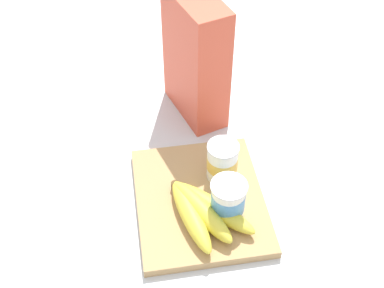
# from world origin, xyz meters

# --- Properties ---
(ground_plane) EXTENTS (2.40, 2.40, 0.00)m
(ground_plane) POSITION_xyz_m (0.00, 0.00, 0.00)
(ground_plane) COLOR silver
(cutting_board) EXTENTS (0.29, 0.25, 0.02)m
(cutting_board) POSITION_xyz_m (0.00, 0.00, 0.01)
(cutting_board) COLOR tan
(cutting_board) RESTS_ON ground_plane
(cereal_box) EXTENTS (0.19, 0.13, 0.29)m
(cereal_box) POSITION_xyz_m (-0.28, 0.04, 0.15)
(cereal_box) COLOR #D85138
(cereal_box) RESTS_ON ground_plane
(yogurt_cup_front) EXTENTS (0.06, 0.06, 0.08)m
(yogurt_cup_front) POSITION_xyz_m (-0.05, 0.05, 0.06)
(yogurt_cup_front) COLOR white
(yogurt_cup_front) RESTS_ON cutting_board
(yogurt_cup_back) EXTENTS (0.07, 0.07, 0.08)m
(yogurt_cup_back) POSITION_xyz_m (0.04, 0.04, 0.06)
(yogurt_cup_back) COLOR white
(yogurt_cup_back) RESTS_ON cutting_board
(banana_bunch) EXTENTS (0.18, 0.16, 0.04)m
(banana_bunch) POSITION_xyz_m (0.05, -0.00, 0.04)
(banana_bunch) COLOR yellow
(banana_bunch) RESTS_ON cutting_board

